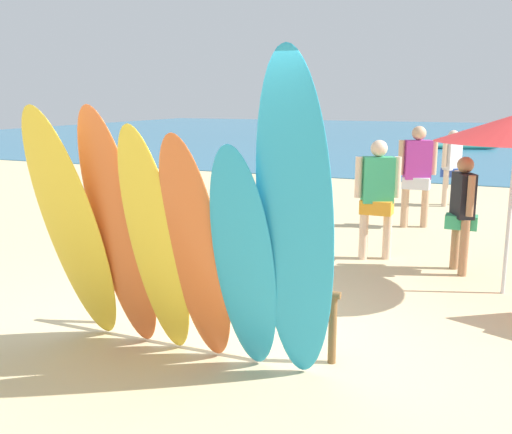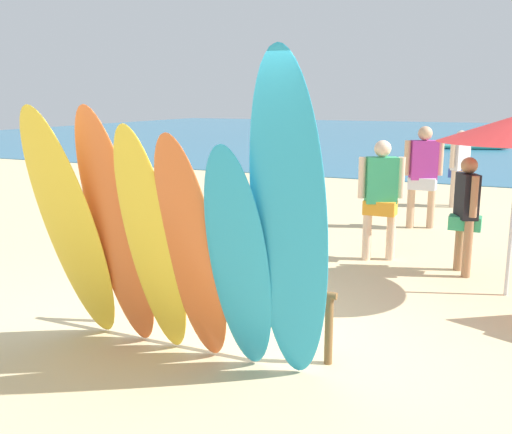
% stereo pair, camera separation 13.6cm
% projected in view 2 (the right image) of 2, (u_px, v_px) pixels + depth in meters
% --- Properties ---
extents(ground, '(60.00, 60.00, 0.00)m').
position_uv_depth(ground, '(425.00, 170.00, 17.84)').
color(ground, '#D3BC8C').
extents(ocean_water, '(60.00, 40.00, 0.02)m').
position_uv_depth(ocean_water, '(468.00, 137.00, 33.13)').
color(ocean_water, teal).
rests_on(ocean_water, ground).
extents(surfboard_rack, '(2.41, 0.07, 0.64)m').
position_uv_depth(surfboard_rack, '(208.00, 290.00, 5.23)').
color(surfboard_rack, brown).
rests_on(surfboard_rack, ground).
extents(surfboard_yellow_0, '(0.58, 0.88, 2.18)m').
position_uv_depth(surfboard_yellow_0, '(71.00, 230.00, 4.96)').
color(surfboard_yellow_0, yellow).
rests_on(surfboard_yellow_0, ground).
extents(surfboard_orange_1, '(0.62, 0.72, 2.18)m').
position_uv_depth(surfboard_orange_1, '(117.00, 232.00, 4.88)').
color(surfboard_orange_1, orange).
rests_on(surfboard_orange_1, ground).
extents(surfboard_yellow_2, '(0.48, 0.75, 2.04)m').
position_uv_depth(surfboard_yellow_2, '(152.00, 246.00, 4.70)').
color(surfboard_yellow_2, yellow).
rests_on(surfboard_yellow_2, ground).
extents(surfboard_orange_3, '(0.52, 0.73, 1.98)m').
position_uv_depth(surfboard_orange_3, '(192.00, 254.00, 4.56)').
color(surfboard_orange_3, orange).
rests_on(surfboard_orange_3, ground).
extents(surfboard_teal_4, '(0.53, 0.75, 1.92)m').
position_uv_depth(surfboard_teal_4, '(239.00, 265.00, 4.38)').
color(surfboard_teal_4, '#289EC6').
rests_on(surfboard_teal_4, ground).
extents(surfboard_teal_5, '(0.64, 0.81, 2.56)m').
position_uv_depth(surfboard_teal_5, '(290.00, 229.00, 4.14)').
color(surfboard_teal_5, '#289EC6').
rests_on(surfboard_teal_5, ground).
extents(beachgoer_near_rack, '(0.58, 0.37, 1.66)m').
position_uv_depth(beachgoer_near_rack, '(381.00, 192.00, 7.80)').
color(beachgoer_near_rack, beige).
rests_on(beachgoer_near_rack, ground).
extents(beachgoer_midbeach, '(0.62, 0.38, 1.75)m').
position_uv_depth(beachgoer_midbeach, '(423.00, 170.00, 9.73)').
color(beachgoer_midbeach, tan).
rests_on(beachgoer_midbeach, ground).
extents(beachgoer_photographing, '(0.41, 0.52, 1.56)m').
position_uv_depth(beachgoer_photographing, '(460.00, 163.00, 11.72)').
color(beachgoer_photographing, beige).
rests_on(beachgoer_photographing, ground).
extents(beachgoer_strolling, '(0.39, 0.53, 1.49)m').
position_uv_depth(beachgoer_strolling, '(466.00, 208.00, 7.19)').
color(beachgoer_strolling, '#9E704C').
rests_on(beachgoer_strolling, ground).
extents(distant_boat, '(3.16, 1.07, 0.25)m').
position_uv_depth(distant_boat, '(472.00, 147.00, 24.78)').
color(distant_boat, teal).
rests_on(distant_boat, ground).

